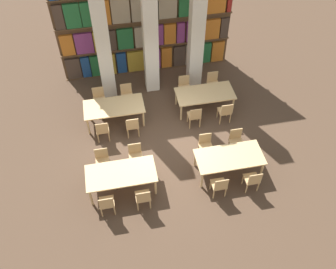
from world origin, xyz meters
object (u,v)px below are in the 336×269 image
object	(u,v)px
chair_10	(132,125)
chair_0	(107,203)
chair_7	(236,140)
chair_12	(195,116)
reading_table_1	(229,158)
chair_5	(206,145)
chair_15	(213,83)
pillar_left	(99,22)
chair_1	(102,160)
chair_9	(99,98)
reading_table_2	(114,108)
chair_13	(184,86)
chair_3	(136,155)
chair_11	(127,95)
chair_6	(253,180)
pillar_right	(198,12)
reading_table_0	(121,175)
chair_8	(102,130)
reading_table_3	(205,95)
chair_14	(225,111)
chair_2	(143,197)
chair_4	(219,185)
pillar_center	(149,17)

from	to	relation	value
chair_10	chair_0	bearing A→B (deg)	-111.20
chair_7	chair_12	bearing A→B (deg)	-52.29
reading_table_1	chair_5	xyz separation A→B (m)	(-0.52, 0.77, -0.18)
chair_7	chair_15	world-z (taller)	same
chair_10	chair_12	distance (m)	2.13
pillar_left	chair_12	world-z (taller)	pillar_left
chair_1	chair_5	xyz separation A→B (m)	(3.26, -0.02, 0.00)
chair_9	chair_12	distance (m)	3.47
reading_table_2	chair_13	size ratio (longest dim) A/B	2.31
chair_3	chair_11	bearing A→B (deg)	-91.44
chair_0	chair_12	size ratio (longest dim) A/B	1.00
pillar_left	chair_13	world-z (taller)	pillar_left
chair_6	chair_15	size ratio (longest dim) A/B	1.00
pillar_right	chair_3	size ratio (longest dim) A/B	6.79
reading_table_0	reading_table_1	size ratio (longest dim) A/B	1.00
chair_8	reading_table_3	size ratio (longest dim) A/B	0.43
pillar_left	chair_8	distance (m)	3.46
chair_9	reading_table_3	xyz separation A→B (m)	(3.68, -0.73, 0.18)
pillar_right	chair_10	xyz separation A→B (m)	(-2.67, -2.34, -2.52)
chair_14	chair_15	world-z (taller)	same
chair_7	chair_8	distance (m)	4.36
chair_2	chair_14	size ratio (longest dim) A/B	1.00
chair_3	chair_4	bearing A→B (deg)	144.82
pillar_center	pillar_right	size ratio (longest dim) A/B	1.00
chair_2	chair_15	distance (m)	5.50
reading_table_0	chair_13	bearing A→B (deg)	53.16
chair_6	chair_12	world-z (taller)	same
chair_4	chair_15	distance (m)	4.56
chair_7	chair_10	world-z (taller)	same
chair_2	chair_4	distance (m)	2.23
chair_1	chair_5	world-z (taller)	same
chair_10	reading_table_2	bearing A→B (deg)	123.77
reading_table_2	chair_13	bearing A→B (deg)	17.11
reading_table_1	chair_14	size ratio (longest dim) A/B	2.31
reading_table_2	chair_12	size ratio (longest dim) A/B	2.31
pillar_center	chair_7	size ratio (longest dim) A/B	6.79
chair_1	pillar_right	bearing A→B (deg)	-136.19
chair_3	chair_7	size ratio (longest dim) A/B	1.00
chair_12	pillar_right	bearing A→B (deg)	76.75
chair_8	chair_14	distance (m)	4.21
chair_6	chair_13	world-z (taller)	same
reading_table_2	reading_table_0	bearing A→B (deg)	-91.54
chair_10	reading_table_3	xyz separation A→B (m)	(2.69, 0.82, 0.18)
pillar_right	reading_table_3	bearing A→B (deg)	-89.43
pillar_right	reading_table_2	xyz separation A→B (m)	(-3.19, -1.57, -2.34)
chair_1	chair_14	xyz separation A→B (m)	(4.31, 1.32, 0.00)
pillar_left	chair_7	distance (m)	5.80
pillar_left	chair_12	bearing A→B (deg)	-40.33
chair_1	chair_13	size ratio (longest dim) A/B	1.00
chair_6	reading_table_2	distance (m)	5.17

